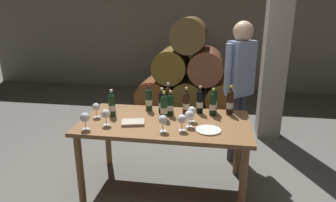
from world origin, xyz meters
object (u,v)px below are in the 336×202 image
object	(u,v)px
wine_glass_4	(189,115)
wine_glass_5	(182,119)
wine_glass_6	(163,120)
wine_glass_1	(106,114)
wine_bottle_10	(213,104)
wine_bottle_6	(170,105)
wine_bottle_4	(162,102)
wine_bottle_9	(164,107)
wine_bottle_3	(112,105)
wine_glass_2	(96,107)
wine_bottle_8	(230,102)
wine_glass_3	(85,118)
tasting_notebook	(133,123)
wine_bottle_2	(200,101)
wine_bottle_5	(168,98)
wine_bottle_0	(149,99)
sommelier_presenting	(240,79)
wine_glass_0	(192,111)
wine_bottle_7	(214,100)
dining_table	(165,129)
wine_bottle_1	(186,103)
serving_plate	(208,130)

from	to	relation	value
wine_glass_4	wine_glass_5	xyz separation A→B (m)	(-0.06, -0.11, -0.00)
wine_glass_6	wine_glass_4	bearing A→B (deg)	33.59
wine_glass_1	wine_bottle_10	bearing A→B (deg)	23.68
wine_bottle_6	wine_bottle_4	bearing A→B (deg)	152.26
wine_bottle_6	wine_bottle_9	world-z (taller)	wine_bottle_9
wine_bottle_3	wine_glass_2	distance (m)	0.17
wine_bottle_8	wine_glass_3	bearing A→B (deg)	-154.85
tasting_notebook	wine_bottle_4	bearing A→B (deg)	43.61
wine_bottle_9	wine_bottle_10	world-z (taller)	wine_bottle_10
wine_glass_3	wine_bottle_2	bearing A→B (deg)	31.17
wine_bottle_5	wine_glass_3	world-z (taller)	wine_bottle_5
wine_bottle_0	wine_glass_6	bearing A→B (deg)	-65.36
wine_glass_3	sommelier_presenting	size ratio (longest dim) A/B	0.10
wine_bottle_9	wine_bottle_4	bearing A→B (deg)	106.81
wine_bottle_3	wine_glass_1	size ratio (longest dim) A/B	1.79
wine_bottle_0	wine_glass_0	xyz separation A→B (m)	(0.50, -0.26, -0.02)
wine_bottle_7	wine_glass_4	size ratio (longest dim) A/B	1.92
wine_bottle_8	wine_glass_1	world-z (taller)	wine_bottle_8
dining_table	wine_bottle_8	bearing A→B (deg)	25.52
wine_bottle_6	wine_glass_2	world-z (taller)	wine_bottle_6
tasting_notebook	wine_glass_6	bearing A→B (deg)	-36.71
wine_bottle_3	wine_bottle_6	xyz separation A→B (m)	(0.60, 0.12, -0.01)
wine_bottle_3	wine_glass_5	size ratio (longest dim) A/B	1.82
wine_bottle_0	wine_bottle_1	distance (m)	0.42
wine_bottle_3	wine_glass_6	size ratio (longest dim) A/B	1.82
wine_bottle_6	wine_bottle_9	bearing A→B (deg)	-112.44
wine_bottle_5	wine_bottle_4	bearing A→B (deg)	-109.80
wine_glass_4	wine_glass_2	bearing A→B (deg)	173.78
wine_bottle_3	wine_glass_2	xyz separation A→B (m)	(-0.15, -0.06, -0.02)
wine_bottle_0	sommelier_presenting	bearing A→B (deg)	24.60
wine_bottle_6	wine_glass_1	xyz separation A→B (m)	(-0.57, -0.37, -0.01)
wine_glass_4	wine_glass_6	xyz separation A→B (m)	(-0.23, -0.15, -0.00)
wine_bottle_2	wine_bottle_7	xyz separation A→B (m)	(0.15, 0.05, 0.00)
wine_bottle_2	wine_bottle_3	size ratio (longest dim) A/B	1.05
wine_bottle_3	sommelier_presenting	distance (m)	1.52
wine_bottle_5	wine_bottle_6	distance (m)	0.19
wine_bottle_8	serving_plate	size ratio (longest dim) A/B	1.32
wine_bottle_0	wine_bottle_8	bearing A→B (deg)	1.20
wine_glass_4	wine_glass_3	bearing A→B (deg)	-167.43
wine_bottle_0	serving_plate	xyz separation A→B (m)	(0.67, -0.48, -0.12)
wine_bottle_8	dining_table	bearing A→B (deg)	-154.48
wine_bottle_6	wine_glass_0	xyz separation A→B (m)	(0.24, -0.14, -0.01)
wine_bottle_2	tasting_notebook	xyz separation A→B (m)	(-0.63, -0.43, -0.12)
wine_glass_1	sommelier_presenting	world-z (taller)	sommelier_presenting
sommelier_presenting	wine_glass_6	bearing A→B (deg)	-126.31
wine_glass_6	wine_bottle_3	bearing A→B (deg)	151.81
wine_bottle_1	sommelier_presenting	world-z (taller)	sommelier_presenting
wine_bottle_1	dining_table	bearing A→B (deg)	-129.19
wine_bottle_2	serving_plate	bearing A→B (deg)	-77.27
wine_bottle_8	wine_bottle_9	world-z (taller)	wine_bottle_8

